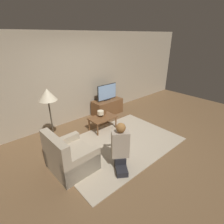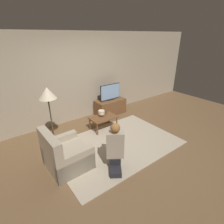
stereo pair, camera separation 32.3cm
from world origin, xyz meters
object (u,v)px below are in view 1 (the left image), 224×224
(floor_lamp, at_px, (48,98))
(person_kneeling, at_px, (120,146))
(coffee_table, at_px, (103,119))
(table_lamp, at_px, (101,113))
(tv, at_px, (107,92))
(armchair, at_px, (70,157))

(floor_lamp, height_order, person_kneeling, floor_lamp)
(coffee_table, distance_m, table_lamp, 0.17)
(coffee_table, xyz_separation_m, floor_lamp, (-1.39, 0.14, 0.90))
(tv, xyz_separation_m, coffee_table, (-0.79, -0.74, -0.43))
(tv, xyz_separation_m, person_kneeling, (-1.50, -2.19, -0.27))
(armchair, relative_size, person_kneeling, 0.89)
(tv, relative_size, armchair, 0.86)
(tv, height_order, floor_lamp, floor_lamp)
(coffee_table, bearing_deg, floor_lamp, 174.32)
(table_lamp, bearing_deg, coffee_table, -84.84)
(coffee_table, height_order, person_kneeling, person_kneeling)
(floor_lamp, relative_size, table_lamp, 8.04)
(coffee_table, height_order, floor_lamp, floor_lamp)
(floor_lamp, bearing_deg, coffee_table, -5.68)
(person_kneeling, distance_m, table_lamp, 1.68)
(tv, bearing_deg, floor_lamp, -164.48)
(tv, distance_m, table_lamp, 1.08)
(coffee_table, distance_m, person_kneeling, 1.62)
(table_lamp, bearing_deg, person_kneeling, -114.77)
(tv, xyz_separation_m, floor_lamp, (-2.18, -0.61, 0.46))
(tv, bearing_deg, person_kneeling, -124.44)
(coffee_table, xyz_separation_m, armchair, (-1.50, -0.83, -0.06))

